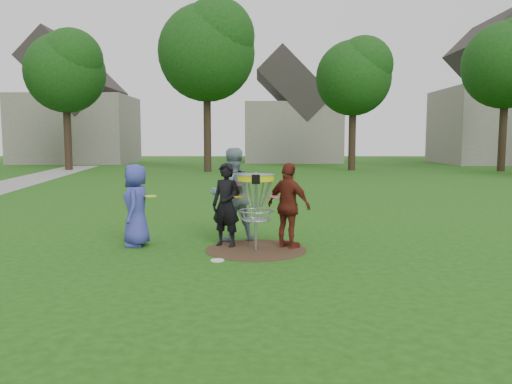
{
  "coord_description": "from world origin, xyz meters",
  "views": [
    {
      "loc": [
        0.03,
        -8.68,
        1.95
      ],
      "look_at": [
        0.0,
        0.3,
        1.0
      ],
      "focal_mm": 35.0,
      "sensor_mm": 36.0,
      "label": 1
    }
  ],
  "objects_px": {
    "player_blue": "(136,205)",
    "disc_golf_basket": "(256,193)",
    "player_black": "(226,205)",
    "player_grey": "(232,195)",
    "player_maroon": "(289,206)"
  },
  "relations": [
    {
      "from": "player_blue",
      "to": "disc_golf_basket",
      "type": "distance_m",
      "value": 2.23
    },
    {
      "from": "player_black",
      "to": "player_grey",
      "type": "height_order",
      "value": "player_grey"
    },
    {
      "from": "player_maroon",
      "to": "player_blue",
      "type": "bearing_deg",
      "value": 36.24
    },
    {
      "from": "player_blue",
      "to": "player_black",
      "type": "height_order",
      "value": "player_black"
    },
    {
      "from": "player_blue",
      "to": "disc_golf_basket",
      "type": "xyz_separation_m",
      "value": [
        2.19,
        -0.34,
        0.27
      ]
    },
    {
      "from": "player_black",
      "to": "player_grey",
      "type": "relative_size",
      "value": 0.85
    },
    {
      "from": "player_black",
      "to": "disc_golf_basket",
      "type": "xyz_separation_m",
      "value": [
        0.54,
        -0.29,
        0.26
      ]
    },
    {
      "from": "disc_golf_basket",
      "to": "player_blue",
      "type": "bearing_deg",
      "value": 171.25
    },
    {
      "from": "disc_golf_basket",
      "to": "player_black",
      "type": "bearing_deg",
      "value": 151.61
    },
    {
      "from": "player_maroon",
      "to": "disc_golf_basket",
      "type": "height_order",
      "value": "player_maroon"
    },
    {
      "from": "player_blue",
      "to": "player_grey",
      "type": "bearing_deg",
      "value": 101.38
    },
    {
      "from": "player_blue",
      "to": "player_maroon",
      "type": "relative_size",
      "value": 0.98
    },
    {
      "from": "player_black",
      "to": "player_blue",
      "type": "bearing_deg",
      "value": -156.73
    },
    {
      "from": "player_black",
      "to": "disc_golf_basket",
      "type": "height_order",
      "value": "player_black"
    },
    {
      "from": "player_grey",
      "to": "player_maroon",
      "type": "bearing_deg",
      "value": 127.77
    }
  ]
}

